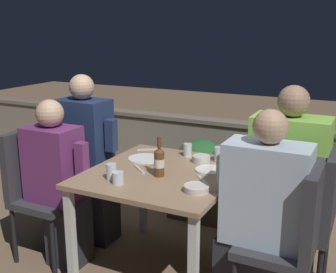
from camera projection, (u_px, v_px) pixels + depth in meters
ground_plane at (163, 270)px, 2.97m from camera, size 16.00×16.00×0.00m
parapet_wall at (234, 158)px, 4.24m from camera, size 9.00×0.18×0.76m
dining_table at (163, 184)px, 2.80m from camera, size 0.94×1.02×0.73m
planter_hedge at (231, 179)px, 3.60m from camera, size 1.06×0.47×0.71m
chair_left_near at (37, 182)px, 3.04m from camera, size 0.43×0.42×0.95m
person_purple_stripe at (59, 183)px, 2.95m from camera, size 0.47×0.26×1.19m
chair_left_far at (69, 167)px, 3.38m from camera, size 0.43×0.42×0.95m
person_navy_jumper at (89, 159)px, 3.27m from camera, size 0.48×0.26×1.32m
chair_right_near at (295, 231)px, 2.31m from camera, size 0.43×0.42×0.95m
person_blue_shirt at (259, 216)px, 2.39m from camera, size 0.52×0.26×1.24m
chair_right_far at (314, 210)px, 2.58m from camera, size 0.43×0.42×0.95m
person_green_blouse at (282, 190)px, 2.64m from camera, size 0.52×0.26×1.33m
beer_bottle at (159, 161)px, 2.67m from camera, size 0.07×0.07×0.26m
plate_0 at (144, 158)px, 3.04m from camera, size 0.24×0.24×0.01m
plate_1 at (210, 170)px, 2.80m from camera, size 0.20×0.20×0.01m
bowl_0 at (196, 188)px, 2.43m from camera, size 0.15×0.15×0.04m
bowl_1 at (201, 158)px, 2.96m from camera, size 0.13×0.13×0.05m
glass_cup_0 at (219, 154)px, 2.98m from camera, size 0.07×0.07×0.11m
glass_cup_1 at (188, 150)px, 3.10m from camera, size 0.06×0.06×0.10m
glass_cup_2 at (118, 178)px, 2.55m from camera, size 0.07×0.07×0.08m
glass_cup_3 at (112, 172)px, 2.62m from camera, size 0.06×0.06×0.10m
fork_0 at (203, 180)px, 2.60m from camera, size 0.12×0.14×0.01m
fork_1 at (139, 169)px, 2.81m from camera, size 0.14×0.13×0.01m
fork_2 at (148, 149)px, 3.26m from camera, size 0.15×0.11×0.01m
potted_plant at (76, 152)px, 3.98m from camera, size 0.42×0.42×0.84m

